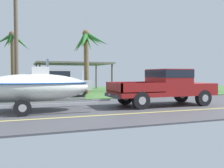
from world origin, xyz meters
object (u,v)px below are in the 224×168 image
Objects in this scene: carport_awning at (72,64)px; palm_tree_near_right at (87,46)px; parked_pickup_background at (55,83)px; boat_on_trailer at (34,87)px; utility_pole at (16,29)px; pickup_truck_towing at (168,85)px; parked_sedan_far at (167,84)px; palm_tree_mid at (13,47)px.

carport_awning is 1.32× the size of palm_tree_near_right.
parked_pickup_background is at bearing -110.69° from carport_awning.
boat_on_trailer is 5.81m from utility_pole.
pickup_truck_towing is 1.09× the size of palm_tree_near_right.
parked_sedan_far is 0.56× the size of utility_pole.
parked_sedan_far is (5.42, 8.59, -0.35)m from pickup_truck_towing.
utility_pole is at bearing -148.13° from palm_tree_near_right.
pickup_truck_towing reaches higher than parked_pickup_background.
parked_sedan_far is at bearing 57.75° from pickup_truck_towing.
palm_tree_near_right is at bearing 105.68° from pickup_truck_towing.
palm_tree_near_right is at bearing 61.56° from boat_on_trailer.
parked_pickup_background is 1.22× the size of parked_sedan_far.
parked_sedan_far is 14.79m from palm_tree_mid.
palm_tree_near_right reaches higher than parked_sedan_far.
palm_tree_mid is (-7.80, 14.26, 3.09)m from pickup_truck_towing.
parked_pickup_background is 4.27m from palm_tree_near_right.
utility_pole reaches higher than boat_on_trailer.
utility_pole is at bearing 99.12° from boat_on_trailer.
utility_pole is (0.51, -9.47, 0.12)m from palm_tree_mid.
carport_awning is 0.82× the size of utility_pole.
parked_pickup_background is 0.68× the size of utility_pole.
parked_pickup_background is 6.74m from carport_awning.
palm_tree_near_right is at bearing -48.64° from palm_tree_mid.
carport_awning is 4.49m from palm_tree_near_right.
carport_awning is (3.94, 12.23, 1.50)m from boat_on_trailer.
carport_awning is at bearing 57.66° from utility_pole.
palm_tree_near_right reaches higher than parked_pickup_background.
boat_on_trailer is at bearing -144.28° from parked_sedan_far.
parked_pickup_background is at bearing 128.84° from pickup_truck_towing.
parked_pickup_background is 1.10× the size of palm_tree_near_right.
carport_awning is (2.32, 6.15, 1.50)m from parked_pickup_background.
palm_tree_near_right is 0.89× the size of palm_tree_mid.
parked_sedan_far is 8.98m from carport_awning.
utility_pole is at bearing -163.33° from parked_sedan_far.
palm_tree_near_right is (0.35, -4.30, 1.27)m from carport_awning.
palm_tree_near_right is at bearing 34.69° from parked_pickup_background.
palm_tree_near_right is (-2.23, 7.93, 2.77)m from pickup_truck_towing.
palm_tree_mid reaches higher than palm_tree_near_right.
pickup_truck_towing is 7.81m from parked_pickup_background.
palm_tree_mid is at bearing 93.07° from utility_pole.
palm_tree_mid reaches higher than boat_on_trailer.
utility_pole reaches higher than parked_pickup_background.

